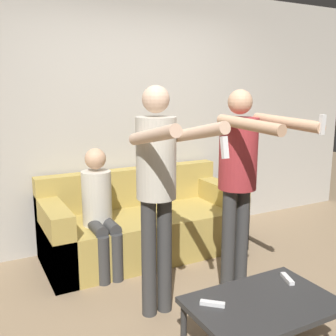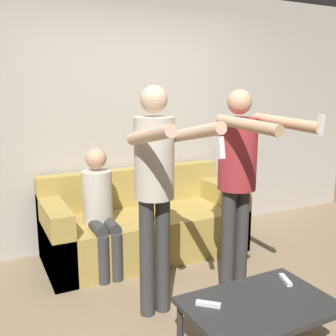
{
  "view_description": "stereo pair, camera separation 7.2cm",
  "coord_description": "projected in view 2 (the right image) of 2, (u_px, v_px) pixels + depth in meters",
  "views": [
    {
      "loc": [
        -1.57,
        -2.22,
        1.68
      ],
      "look_at": [
        -0.03,
        0.71,
        0.99
      ],
      "focal_mm": 42.0,
      "sensor_mm": 36.0,
      "label": 1
    },
    {
      "loc": [
        -1.5,
        -2.26,
        1.68
      ],
      "look_at": [
        -0.03,
        0.71,
        0.99
      ],
      "focal_mm": 42.0,
      "sensor_mm": 36.0,
      "label": 2
    }
  ],
  "objects": [
    {
      "name": "remote_near",
      "position": [
        208.0,
        304.0,
        2.35
      ],
      "size": [
        0.14,
        0.13,
        0.02
      ],
      "color": "white",
      "rests_on": "coffee_table"
    },
    {
      "name": "remote_far",
      "position": [
        285.0,
        280.0,
        2.65
      ],
      "size": [
        0.08,
        0.15,
        0.02
      ],
      "color": "white",
      "rests_on": "coffee_table"
    },
    {
      "name": "person_seated",
      "position": [
        100.0,
        207.0,
        3.54
      ],
      "size": [
        0.27,
        0.51,
        1.14
      ],
      "color": "#383838",
      "rests_on": "ground_plane"
    },
    {
      "name": "person_standing_right",
      "position": [
        240.0,
        170.0,
        3.06
      ],
      "size": [
        0.42,
        0.81,
        1.66
      ],
      "color": "#383838",
      "rests_on": "ground_plane"
    },
    {
      "name": "wall_back",
      "position": [
        129.0,
        118.0,
        4.19
      ],
      "size": [
        6.4,
        0.06,
        2.7
      ],
      "color": "#B7B2A8",
      "rests_on": "ground_plane"
    },
    {
      "name": "person_standing_left",
      "position": [
        156.0,
        179.0,
        2.75
      ],
      "size": [
        0.4,
        0.75,
        1.69
      ],
      "color": "#383838",
      "rests_on": "ground_plane"
    },
    {
      "name": "coffee_table",
      "position": [
        259.0,
        308.0,
        2.4
      ],
      "size": [
        0.9,
        0.6,
        0.39
      ],
      "color": "#2D2D2D",
      "rests_on": "ground_plane"
    },
    {
      "name": "ground_plane",
      "position": [
        213.0,
        312.0,
        2.97
      ],
      "size": [
        14.0,
        14.0,
        0.0
      ],
      "primitive_type": "plane",
      "color": "#937A5B"
    },
    {
      "name": "couch",
      "position": [
        144.0,
        226.0,
        4.0
      ],
      "size": [
        1.99,
        0.84,
        0.83
      ],
      "color": "#AD9347",
      "rests_on": "ground_plane"
    }
  ]
}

